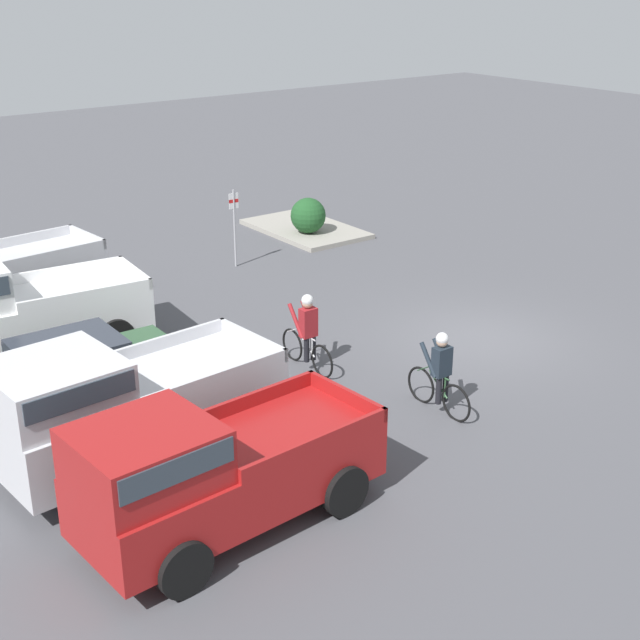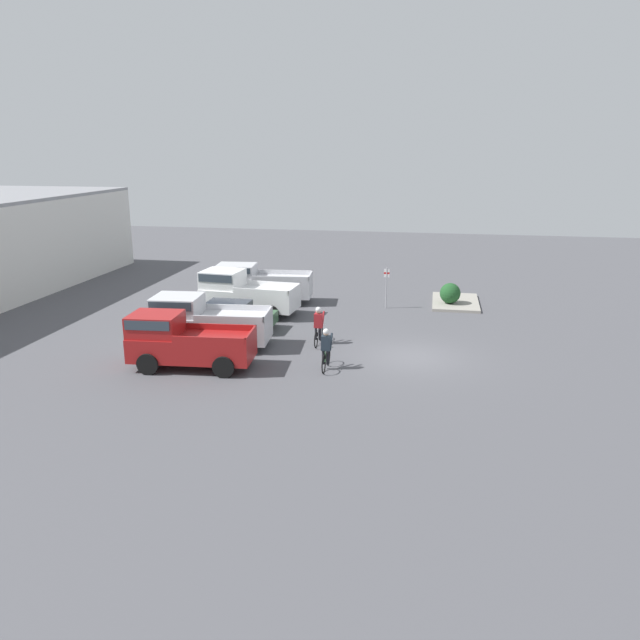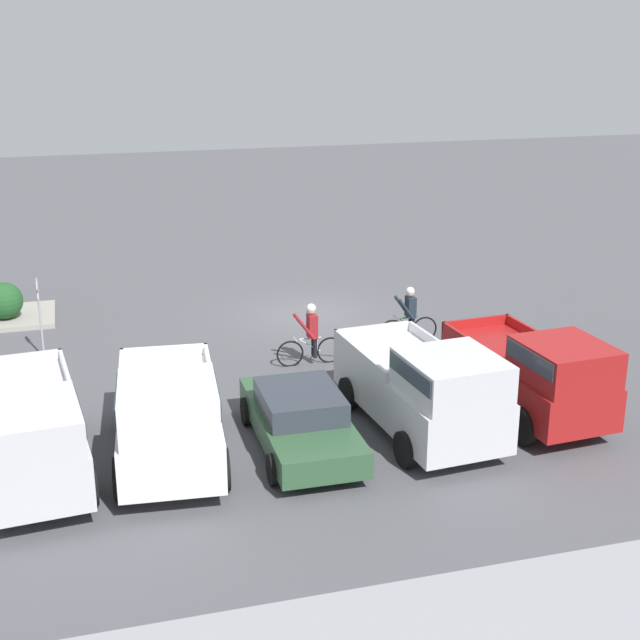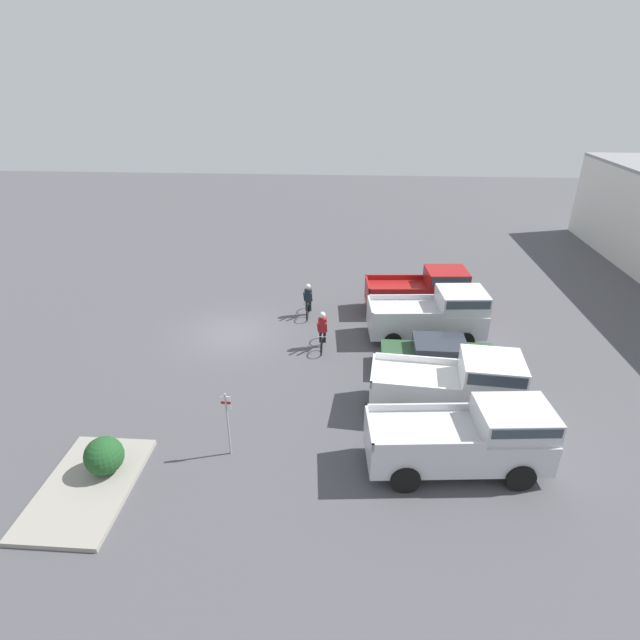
{
  "view_description": "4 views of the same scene",
  "coord_description": "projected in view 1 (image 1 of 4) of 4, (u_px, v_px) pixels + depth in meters",
  "views": [
    {
      "loc": [
        -13.39,
        14.72,
        8.29
      ],
      "look_at": [
        0.79,
        4.14,
        1.2
      ],
      "focal_mm": 50.0,
      "sensor_mm": 36.0,
      "label": 1
    },
    {
      "loc": [
        -25.45,
        -0.7,
        8.65
      ],
      "look_at": [
        0.79,
        4.14,
        1.2
      ],
      "focal_mm": 35.0,
      "sensor_mm": 36.0,
      "label": 2
    },
    {
      "loc": [
        7.02,
        26.16,
        8.81
      ],
      "look_at": [
        0.79,
        4.14,
        1.2
      ],
      "focal_mm": 50.0,
      "sensor_mm": 36.0,
      "label": 3
    },
    {
      "loc": [
        20.22,
        5.45,
        10.91
      ],
      "look_at": [
        0.79,
        4.14,
        1.2
      ],
      "focal_mm": 28.0,
      "sensor_mm": 36.0,
      "label": 4
    }
  ],
  "objects": [
    {
      "name": "pickup_truck_2",
      "position": [
        10.0,
        309.0,
        19.72
      ],
      "size": [
        2.59,
        5.22,
        2.31
      ],
      "color": "white",
      "rests_on": "ground_plane"
    },
    {
      "name": "curb_island",
      "position": [
        305.0,
        229.0,
        29.68
      ],
      "size": [
        4.17,
        2.58,
        0.15
      ],
      "primitive_type": "cube",
      "color": "gray",
      "rests_on": "ground_plane"
    },
    {
      "name": "pickup_truck_1",
      "position": [
        119.0,
        404.0,
        15.5
      ],
      "size": [
        2.61,
        5.27,
        2.29
      ],
      "color": "silver",
      "rests_on": "ground_plane"
    },
    {
      "name": "cyclist_1",
      "position": [
        440.0,
        372.0,
        17.47
      ],
      "size": [
        1.78,
        0.46,
        1.71
      ],
      "color": "black",
      "rests_on": "ground_plane"
    },
    {
      "name": "pickup_truck_0",
      "position": [
        208.0,
        470.0,
        13.51
      ],
      "size": [
        2.42,
        5.02,
        2.22
      ],
      "color": "maroon",
      "rests_on": "ground_plane"
    },
    {
      "name": "fire_lane_sign",
      "position": [
        234.0,
        221.0,
        25.74
      ],
      "size": [
        0.06,
        0.3,
        2.29
      ],
      "color": "#9E9EA3",
      "rests_on": "ground_plane"
    },
    {
      "name": "sedan_0",
      "position": [
        70.0,
        371.0,
        17.89
      ],
      "size": [
        2.07,
        4.62,
        1.34
      ],
      "color": "#2D5133",
      "rests_on": "ground_plane"
    },
    {
      "name": "ground_plane",
      "position": [
        479.0,
        338.0,
        21.22
      ],
      "size": [
        80.0,
        80.0,
        0.0
      ],
      "primitive_type": "plane",
      "color": "#4C4C51"
    },
    {
      "name": "shrub",
      "position": [
        308.0,
        215.0,
        28.79
      ],
      "size": [
        1.15,
        1.15,
        1.15
      ],
      "color": "#1E4C23",
      "rests_on": "curb_island"
    },
    {
      "name": "cyclist_0",
      "position": [
        307.0,
        331.0,
        19.33
      ],
      "size": [
        1.88,
        0.46,
        1.75
      ],
      "color": "black",
      "rests_on": "ground_plane"
    }
  ]
}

